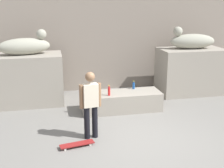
# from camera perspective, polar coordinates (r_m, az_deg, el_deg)

# --- Properties ---
(ground_plane) EXTENTS (40.00, 40.00, 0.00)m
(ground_plane) POSITION_cam_1_polar(r_m,az_deg,el_deg) (7.40, 5.53, -10.52)
(ground_plane) COLOR slate
(facade_wall) EXTENTS (11.57, 0.60, 6.50)m
(facade_wall) POSITION_cam_1_polar(r_m,az_deg,el_deg) (11.16, -1.35, 15.77)
(facade_wall) COLOR gray
(facade_wall) RESTS_ON ground_plane
(pedestal_left) EXTENTS (2.26, 1.25, 1.62)m
(pedestal_left) POSITION_cam_1_polar(r_m,az_deg,el_deg) (9.92, -16.05, 0.85)
(pedestal_left) COLOR gray
(pedestal_left) RESTS_ON ground_plane
(pedestal_right) EXTENTS (2.26, 1.25, 1.62)m
(pedestal_right) POSITION_cam_1_polar(r_m,az_deg,el_deg) (11.02, 14.80, 2.42)
(pedestal_right) COLOR gray
(pedestal_right) RESTS_ON ground_plane
(statue_reclining_left) EXTENTS (1.67, 0.81, 0.78)m
(statue_reclining_left) POSITION_cam_1_polar(r_m,az_deg,el_deg) (9.70, -16.33, 7.10)
(statue_reclining_left) COLOR #9F9E8D
(statue_reclining_left) RESTS_ON pedestal_left
(statue_reclining_right) EXTENTS (1.64, 0.68, 0.78)m
(statue_reclining_right) POSITION_cam_1_polar(r_m,az_deg,el_deg) (10.81, 15.03, 8.05)
(statue_reclining_right) COLOR #9F9E8D
(statue_reclining_right) RESTS_ON pedestal_right
(ledge_block) EXTENTS (2.41, 0.87, 0.57)m
(ledge_block) POSITION_cam_1_polar(r_m,az_deg,el_deg) (9.10, 1.80, -3.34)
(ledge_block) COLOR gray
(ledge_block) RESTS_ON ground_plane
(skater) EXTENTS (0.53, 0.25, 1.67)m
(skater) POSITION_cam_1_polar(r_m,az_deg,el_deg) (7.11, -4.16, -3.54)
(skater) COLOR black
(skater) RESTS_ON ground_plane
(skateboard) EXTENTS (0.82, 0.35, 0.08)m
(skateboard) POSITION_cam_1_polar(r_m,az_deg,el_deg) (7.05, -6.75, -11.41)
(skateboard) COLOR maroon
(skateboard) RESTS_ON ground_plane
(bottle_green) EXTENTS (0.08, 0.08, 0.32)m
(bottle_green) POSITION_cam_1_polar(r_m,az_deg,el_deg) (8.66, -4.84, -1.51)
(bottle_green) COLOR #1E722D
(bottle_green) RESTS_ON ledge_block
(bottle_brown) EXTENTS (0.06, 0.06, 0.29)m
(bottle_brown) POSITION_cam_1_polar(r_m,az_deg,el_deg) (8.72, -3.15, -1.46)
(bottle_brown) COLOR #593314
(bottle_brown) RESTS_ON ledge_block
(bottle_blue) EXTENTS (0.08, 0.08, 0.26)m
(bottle_blue) POSITION_cam_1_polar(r_m,az_deg,el_deg) (9.37, 4.18, -0.32)
(bottle_blue) COLOR #194C99
(bottle_blue) RESTS_ON ledge_block
(bottle_red) EXTENTS (0.07, 0.07, 0.31)m
(bottle_red) POSITION_cam_1_polar(r_m,az_deg,el_deg) (8.69, -0.57, -1.40)
(bottle_red) COLOR red
(bottle_red) RESTS_ON ledge_block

